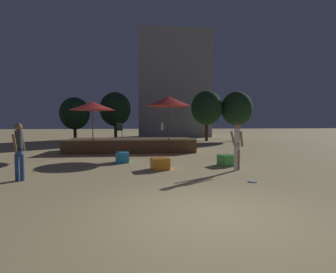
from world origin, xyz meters
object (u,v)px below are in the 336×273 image
Objects in this scene: cube_seat_1 at (122,157)px; background_tree_0 at (237,109)px; person_0 at (19,149)px; bistro_chair_0 at (161,129)px; cube_seat_0 at (227,160)px; person_1 at (237,143)px; background_tree_2 at (75,114)px; cube_seat_2 at (160,164)px; background_tree_1 at (207,108)px; bistro_chair_1 at (120,129)px; frisbee_disc at (253,181)px; patio_umbrella_0 at (168,101)px; background_tree_3 at (115,109)px; patio_umbrella_1 at (92,106)px.

background_tree_0 is at bearing 51.37° from cube_seat_1.
bistro_chair_0 is at bearing -107.47° from person_0.
person_0 reaches higher than cube_seat_0.
background_tree_2 is at bearing 81.43° from person_1.
background_tree_1 reaches higher than cube_seat_2.
frisbee_disc is (4.61, -8.29, -1.34)m from bistro_chair_1.
background_tree_1 reaches higher than bistro_chair_0.
cube_seat_0 is at bearing -62.50° from patio_umbrella_0.
cube_seat_1 reaches higher than cube_seat_0.
patio_umbrella_0 is 12.96m from background_tree_3.
bistro_chair_1 is at bearing 131.99° from cube_seat_0.
background_tree_1 is at bearing 80.81° from frisbee_disc.
background_tree_2 is (-7.50, 10.14, -0.38)m from patio_umbrella_0.
cube_seat_1 is 0.36× the size of person_1.
person_0 is 7.07m from frisbee_disc.
person_1 is at bearing -68.02° from patio_umbrella_0.
bistro_chair_0 is 9.27m from background_tree_1.
person_1 is at bearing -99.64° from background_tree_1.
bistro_chair_0 is 1.00× the size of bistro_chair_1.
background_tree_1 reaches higher than patio_umbrella_0.
patio_umbrella_0 is at bearing 41.20° from bistro_chair_0.
patio_umbrella_0 is 1.11× the size of patio_umbrella_1.
cube_seat_0 is 4.48m from cube_seat_1.
patio_umbrella_1 is 12.26m from background_tree_3.
patio_umbrella_1 is 10.54× the size of frisbee_disc.
background_tree_3 is at bearing -78.68° from person_0.
bistro_chair_1 is (-2.77, 1.43, -1.53)m from patio_umbrella_0.
patio_umbrella_1 is at bearing 179.47° from patio_umbrella_0.
background_tree_0 reaches higher than frisbee_disc.
cube_seat_0 reaches higher than frisbee_disc.
background_tree_1 is (9.60, 15.49, 2.08)m from person_0.
bistro_chair_1 is at bearing -142.16° from background_tree_0.
patio_umbrella_0 is 8.14m from person_0.
cube_seat_0 is 14.36m from background_tree_0.
cube_seat_0 is 0.43× the size of person_0.
bistro_chair_1 is at bearing 47.23° from patio_umbrella_1.
cube_seat_1 reaches higher than cube_seat_2.
person_0 is at bearing -161.34° from cube_seat_2.
background_tree_2 is (-5.20, 12.87, 2.29)m from cube_seat_1.
frisbee_disc is at bearing -136.35° from person_1.
patio_umbrella_0 reaches higher than cube_seat_0.
bistro_chair_0 is at bearing 104.07° from frisbee_disc.
background_tree_1 is 1.16× the size of background_tree_2.
bistro_chair_0 reaches higher than cube_seat_0.
background_tree_0 is (12.35, 15.23, 2.03)m from person_0.
background_tree_0 is at bearing 51.84° from patio_umbrella_0.
patio_umbrella_1 is at bearing 125.53° from cube_seat_2.
cube_seat_1 is 15.52m from background_tree_0.
background_tree_3 is at bearing 90.22° from patio_umbrella_1.
patio_umbrella_0 is at bearing 117.50° from cube_seat_0.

